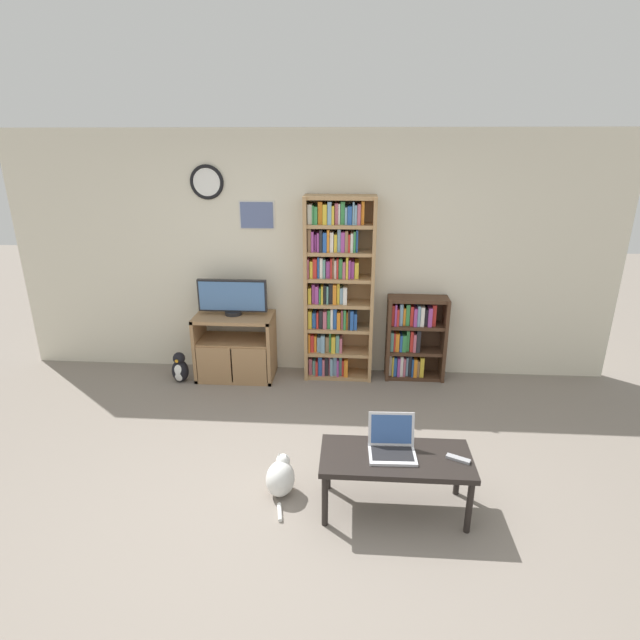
# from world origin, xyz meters

# --- Properties ---
(ground_plane) EXTENTS (18.00, 18.00, 0.00)m
(ground_plane) POSITION_xyz_m (0.00, 0.00, 0.00)
(ground_plane) COLOR gray
(wall_back) EXTENTS (6.48, 0.09, 2.60)m
(wall_back) POSITION_xyz_m (-0.01, 2.34, 1.31)
(wall_back) COLOR beige
(wall_back) RESTS_ON ground_plane
(tv_stand) EXTENTS (0.83, 0.46, 0.72)m
(tv_stand) POSITION_xyz_m (-0.80, 2.04, 0.36)
(tv_stand) COLOR #9E754C
(tv_stand) RESTS_ON ground_plane
(television) EXTENTS (0.74, 0.18, 0.39)m
(television) POSITION_xyz_m (-0.81, 2.09, 0.91)
(television) COLOR black
(television) RESTS_ON tv_stand
(bookshelf_tall) EXTENTS (0.73, 0.30, 1.97)m
(bookshelf_tall) POSITION_xyz_m (0.28, 2.16, 1.00)
(bookshelf_tall) COLOR tan
(bookshelf_tall) RESTS_ON ground_plane
(bookshelf_short) EXTENTS (0.63, 0.26, 0.92)m
(bookshelf_short) POSITION_xyz_m (1.12, 2.18, 0.46)
(bookshelf_short) COLOR #472D1E
(bookshelf_short) RESTS_ON ground_plane
(coffee_table) EXTENTS (1.04, 0.47, 0.44)m
(coffee_table) POSITION_xyz_m (0.78, 0.03, 0.39)
(coffee_table) COLOR black
(coffee_table) RESTS_ON ground_plane
(laptop) EXTENTS (0.33, 0.29, 0.25)m
(laptop) POSITION_xyz_m (0.75, 0.08, 0.51)
(laptop) COLOR silver
(laptop) RESTS_ON coffee_table
(remote_near_laptop) EXTENTS (0.16, 0.11, 0.02)m
(remote_near_laptop) POSITION_xyz_m (1.20, 0.01, 0.45)
(remote_near_laptop) COLOR #99999E
(remote_near_laptop) RESTS_ON coffee_table
(cat) EXTENTS (0.25, 0.44, 0.31)m
(cat) POSITION_xyz_m (-0.04, 0.14, 0.14)
(cat) COLOR white
(cat) RESTS_ON ground_plane
(penguin_figurine) EXTENTS (0.18, 0.16, 0.34)m
(penguin_figurine) POSITION_xyz_m (-1.39, 1.88, 0.15)
(penguin_figurine) COLOR black
(penguin_figurine) RESTS_ON ground_plane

